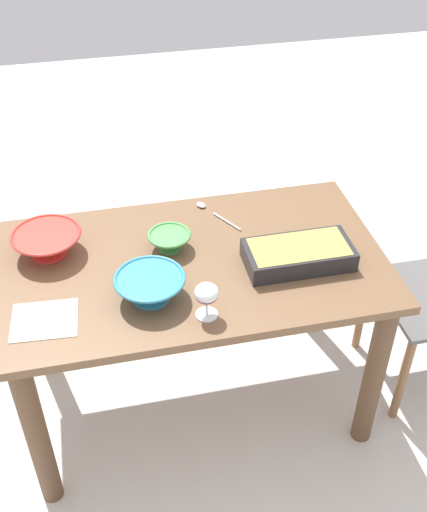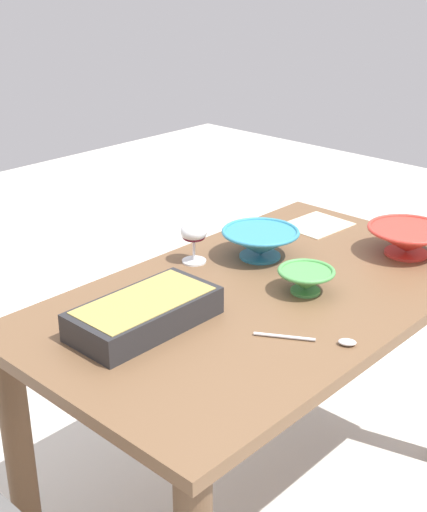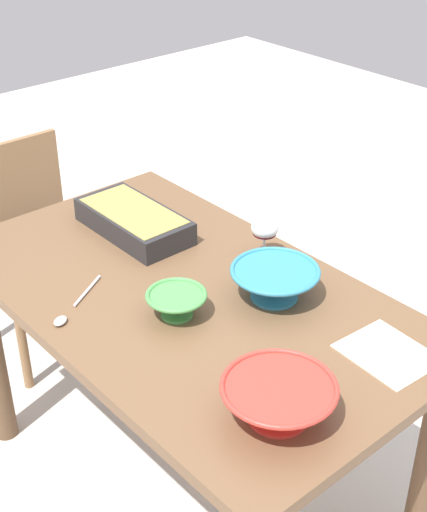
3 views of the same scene
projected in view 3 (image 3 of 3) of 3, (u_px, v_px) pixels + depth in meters
The scene contains 10 objects.
ground_plane at pixel (190, 489), 2.42m from camera, with size 8.00×8.00×0.00m, color beige.
dining_table at pixel (187, 334), 2.09m from camera, with size 1.39×0.80×0.77m.
chair at pixel (30, 236), 2.88m from camera, with size 0.39×0.45×0.83m.
wine_glass at pixel (265, 231), 2.13m from camera, with size 0.08×0.08×0.13m.
casserole_dish at pixel (134, 220), 2.28m from camera, with size 0.38×0.19×0.07m.
mixing_bowl at pixel (275, 281), 1.97m from camera, with size 0.24×0.24×0.09m.
small_bowl at pixel (176, 303), 1.90m from camera, with size 0.16×0.16×0.07m.
serving_bowl at pixel (279, 399), 1.57m from camera, with size 0.25×0.25×0.09m.
serving_spoon at pixel (70, 310), 1.93m from camera, with size 0.14×0.22×0.01m.
napkin at pixel (388, 354), 1.79m from camera, with size 0.21×0.18×0.00m, color beige.
Camera 3 is at (-1.32, 1.04, 1.90)m, focal length 52.10 mm.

